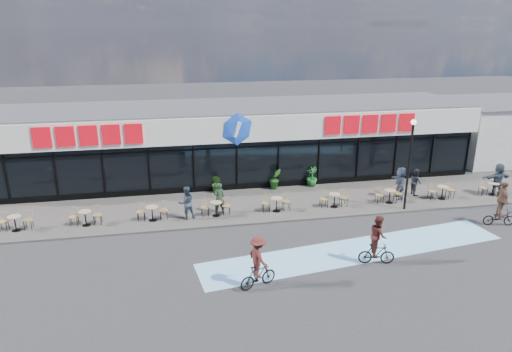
# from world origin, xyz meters

# --- Properties ---
(ground) EXTENTS (120.00, 120.00, 0.00)m
(ground) POSITION_xyz_m (0.00, 0.00, 0.00)
(ground) COLOR #28282B
(ground) RESTS_ON ground
(sidewalk) EXTENTS (44.00, 5.00, 0.10)m
(sidewalk) POSITION_xyz_m (0.00, 4.50, 0.05)
(sidewalk) COLOR #514B47
(sidewalk) RESTS_ON ground
(bike_lane) EXTENTS (14.17, 4.13, 0.01)m
(bike_lane) POSITION_xyz_m (4.00, -1.50, 0.01)
(bike_lane) COLOR #7DC3ED
(bike_lane) RESTS_ON ground
(building) EXTENTS (30.60, 6.57, 4.75)m
(building) POSITION_xyz_m (-0.00, 9.93, 2.34)
(building) COLOR black
(building) RESTS_ON ground
(neighbour_building) EXTENTS (9.20, 7.20, 4.11)m
(neighbour_building) POSITION_xyz_m (20.50, 11.00, 2.06)
(neighbour_building) COLOR silver
(neighbour_building) RESTS_ON ground
(lamp_post) EXTENTS (0.28, 0.28, 4.82)m
(lamp_post) POSITION_xyz_m (8.28, 2.30, 2.99)
(lamp_post) COLOR black
(lamp_post) RESTS_ON sidewalk
(bistro_set_0) EXTENTS (1.54, 0.62, 0.90)m
(bistro_set_0) POSITION_xyz_m (-11.18, 3.35, 0.56)
(bistro_set_0) COLOR tan
(bistro_set_0) RESTS_ON sidewalk
(bistro_set_1) EXTENTS (1.54, 0.62, 0.90)m
(bistro_set_1) POSITION_xyz_m (-8.00, 3.35, 0.56)
(bistro_set_1) COLOR tan
(bistro_set_1) RESTS_ON sidewalk
(bistro_set_2) EXTENTS (1.54, 0.62, 0.90)m
(bistro_set_2) POSITION_xyz_m (-4.82, 3.35, 0.56)
(bistro_set_2) COLOR tan
(bistro_set_2) RESTS_ON sidewalk
(bistro_set_3) EXTENTS (1.54, 0.62, 0.90)m
(bistro_set_3) POSITION_xyz_m (-1.65, 3.35, 0.56)
(bistro_set_3) COLOR tan
(bistro_set_3) RESTS_ON sidewalk
(bistro_set_4) EXTENTS (1.54, 0.62, 0.90)m
(bistro_set_4) POSITION_xyz_m (1.53, 3.35, 0.56)
(bistro_set_4) COLOR tan
(bistro_set_4) RESTS_ON sidewalk
(bistro_set_5) EXTENTS (1.54, 0.62, 0.90)m
(bistro_set_5) POSITION_xyz_m (4.71, 3.35, 0.56)
(bistro_set_5) COLOR tan
(bistro_set_5) RESTS_ON sidewalk
(bistro_set_6) EXTENTS (1.54, 0.62, 0.90)m
(bistro_set_6) POSITION_xyz_m (7.89, 3.35, 0.56)
(bistro_set_6) COLOR tan
(bistro_set_6) RESTS_ON sidewalk
(bistro_set_7) EXTENTS (1.54, 0.62, 0.90)m
(bistro_set_7) POSITION_xyz_m (11.07, 3.35, 0.56)
(bistro_set_7) COLOR tan
(bistro_set_7) RESTS_ON sidewalk
(bistro_set_8) EXTENTS (1.54, 0.62, 0.90)m
(bistro_set_8) POSITION_xyz_m (14.24, 3.35, 0.56)
(bistro_set_8) COLOR tan
(bistro_set_8) RESTS_ON sidewalk
(potted_plant_left) EXTENTS (0.73, 0.76, 1.08)m
(potted_plant_left) POSITION_xyz_m (-1.26, 6.65, 0.64)
(potted_plant_left) COLOR #264C15
(potted_plant_left) RESTS_ON sidewalk
(potted_plant_mid) EXTENTS (0.75, 0.63, 1.26)m
(potted_plant_mid) POSITION_xyz_m (2.24, 6.63, 0.73)
(potted_plant_mid) COLOR #215819
(potted_plant_mid) RESTS_ON sidewalk
(potted_plant_right) EXTENTS (0.90, 0.90, 1.17)m
(potted_plant_right) POSITION_xyz_m (4.52, 6.73, 0.68)
(potted_plant_right) COLOR #1C6424
(potted_plant_right) RESTS_ON sidewalk
(patron_left) EXTENTS (0.67, 0.52, 1.63)m
(patron_left) POSITION_xyz_m (-1.43, 3.66, 0.91)
(patron_left) COLOR #1B311F
(patron_left) RESTS_ON sidewalk
(patron_right) EXTENTS (0.96, 0.83, 1.71)m
(patron_right) POSITION_xyz_m (-3.12, 3.20, 0.95)
(patron_right) COLOR #303D4A
(patron_right) RESTS_ON sidewalk
(pedestrian_a) EXTENTS (0.84, 1.77, 1.83)m
(pedestrian_a) POSITION_xyz_m (8.75, 3.82, 1.02)
(pedestrian_a) COLOR #334150
(pedestrian_a) RESTS_ON sidewalk
(pedestrian_b) EXTENTS (0.60, 0.76, 1.52)m
(pedestrian_b) POSITION_xyz_m (9.92, 4.20, 0.86)
(pedestrian_b) COLOR #23232B
(pedestrian_b) RESTS_ON sidewalk
(pedestrian_c) EXTENTS (1.71, 0.55, 1.85)m
(pedestrian_c) POSITION_xyz_m (14.56, 3.38, 1.02)
(pedestrian_c) COLOR #31404C
(pedestrian_c) RESTS_ON sidewalk
(cyclist_a) EXTENTS (1.55, 0.94, 2.14)m
(cyclist_a) POSITION_xyz_m (4.36, -2.71, 0.97)
(cyclist_a) COLOR black
(cyclist_a) RESTS_ON ground
(cyclist_b) EXTENTS (1.60, 1.13, 2.25)m
(cyclist_b) POSITION_xyz_m (11.94, -0.27, 0.94)
(cyclist_b) COLOR black
(cyclist_b) RESTS_ON ground
(cyclist_c) EXTENTS (1.60, 1.21, 2.10)m
(cyclist_c) POSITION_xyz_m (-0.77, -3.54, 0.97)
(cyclist_c) COLOR black
(cyclist_c) RESTS_ON ground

